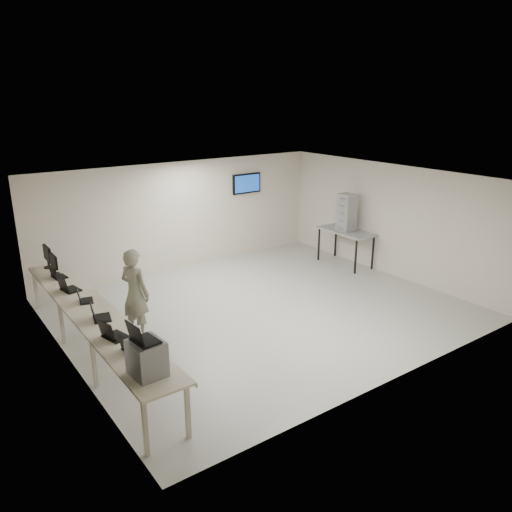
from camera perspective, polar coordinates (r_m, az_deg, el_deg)
room at (r=10.39m, az=0.61°, el=1.20°), size 8.01×7.01×2.81m
workbench at (r=9.02m, az=-18.20°, el=-6.38°), size 0.76×6.00×0.90m
equipment_box at (r=6.78m, az=-12.37°, el=-11.31°), size 0.44×0.49×0.48m
laptop_on_box at (r=6.61m, az=-13.02°, el=-9.04°), size 0.35×0.41×0.30m
laptop_0 at (r=7.46m, az=-14.16°, el=-10.07°), size 0.33×0.37×0.26m
laptop_1 at (r=7.90m, az=-16.14°, el=-8.53°), size 0.40×0.45×0.30m
laptop_2 at (r=8.59m, az=-17.58°, el=-6.48°), size 0.39×0.43×0.29m
laptop_3 at (r=9.37m, az=-19.15°, el=-4.63°), size 0.33×0.36×0.25m
laptop_4 at (r=9.99m, az=-20.76°, el=-3.35°), size 0.38×0.43×0.30m
laptop_5 at (r=10.77m, az=-21.83°, el=-2.00°), size 0.31×0.36×0.26m
monitor_near at (r=10.96m, az=-22.10°, el=-0.67°), size 0.19×0.42×0.42m
monitor_far at (r=11.41m, az=-22.73°, el=0.13°), size 0.21×0.48×0.47m
soldier at (r=9.61m, az=-13.64°, el=-4.16°), size 0.64×0.75×1.74m
side_table at (r=13.55m, az=10.25°, el=2.59°), size 0.74×1.59×0.95m
storage_bins at (r=13.40m, az=10.32°, el=4.92°), size 0.38×0.42×0.99m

